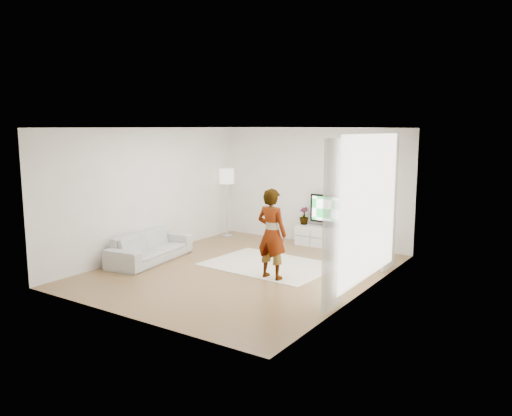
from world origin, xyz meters
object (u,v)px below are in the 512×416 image
Objects in this scene: media_console at (331,237)px; player at (272,234)px; floor_lamp at (227,179)px; sofa at (150,247)px; rug at (269,265)px; television at (332,210)px.

player reaches higher than media_console.
media_console is at bearing 6.75° from floor_lamp.
sofa is 3.15m from floor_lamp.
rug is (-0.38, -2.15, -0.23)m from media_console.
floor_lamp is (-2.97, 2.58, 0.63)m from player.
television is (0.00, 0.03, 0.65)m from media_console.
rug is 3.38m from floor_lamp.
television reaches higher than sofa.
player is (0.53, -0.77, 0.85)m from rug.
rug is at bearing -36.64° from floor_lamp.
rug is (-0.38, -2.17, -0.89)m from television.
floor_lamp is at bearing -37.10° from player.
player reaches higher than television.
media_console is at bearing -90.00° from television.
media_console is 2.98m from player.
floor_lamp is (-2.82, -0.33, 1.26)m from media_console.
floor_lamp reaches higher than sofa.
sofa is at bearing -129.42° from media_console.
floor_lamp is at bearing -172.69° from television.
media_console is 4.21m from sofa.
rug is 1.27m from player.
rug is 1.49× the size of player.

